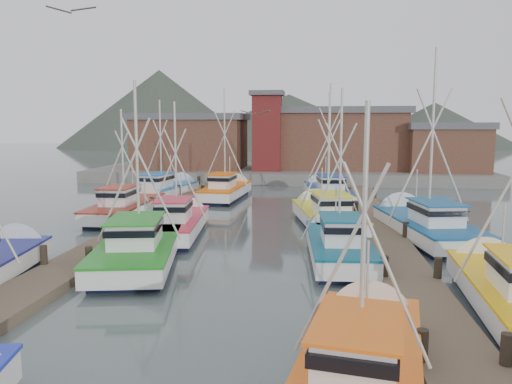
# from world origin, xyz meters

# --- Properties ---
(ground) EXTENTS (260.00, 260.00, 0.00)m
(ground) POSITION_xyz_m (0.00, 0.00, 0.00)
(ground) COLOR #465452
(ground) RESTS_ON ground
(dock_left) EXTENTS (2.30, 46.00, 1.50)m
(dock_left) POSITION_xyz_m (-7.00, 4.04, 0.21)
(dock_left) COLOR brown
(dock_left) RESTS_ON ground
(dock_right) EXTENTS (2.30, 46.00, 1.50)m
(dock_right) POSITION_xyz_m (7.00, 4.04, 0.21)
(dock_right) COLOR brown
(dock_right) RESTS_ON ground
(quay) EXTENTS (44.00, 16.00, 1.20)m
(quay) POSITION_xyz_m (0.00, 37.00, 0.60)
(quay) COLOR gray
(quay) RESTS_ON ground
(shed_left) EXTENTS (12.72, 8.48, 6.20)m
(shed_left) POSITION_xyz_m (-11.00, 35.00, 4.34)
(shed_left) COLOR brown
(shed_left) RESTS_ON quay
(shed_center) EXTENTS (14.84, 9.54, 6.90)m
(shed_center) POSITION_xyz_m (6.00, 37.00, 4.69)
(shed_center) COLOR brown
(shed_center) RESTS_ON quay
(shed_right) EXTENTS (8.48, 6.36, 5.20)m
(shed_right) POSITION_xyz_m (17.00, 34.00, 3.84)
(shed_right) COLOR brown
(shed_right) RESTS_ON quay
(lookout_tower) EXTENTS (3.60, 3.60, 8.50)m
(lookout_tower) POSITION_xyz_m (-2.00, 33.00, 5.55)
(lookout_tower) COLOR maroon
(lookout_tower) RESTS_ON quay
(distant_hills) EXTENTS (175.00, 140.00, 42.00)m
(distant_hills) POSITION_xyz_m (-12.76, 122.59, 0.00)
(distant_hills) COLOR #404A3E
(distant_hills) RESTS_ON ground
(boat_1) EXTENTS (3.98, 8.80, 7.42)m
(boat_1) POSITION_xyz_m (4.46, -9.83, 0.68)
(boat_1) COLOR black
(boat_1) RESTS_ON ground
(boat_4) EXTENTS (4.93, 10.53, 9.07)m
(boat_4) POSITION_xyz_m (-4.67, 0.73, 0.68)
(boat_4) COLOR black
(boat_4) RESTS_ON ground
(boat_5) EXTENTS (3.40, 8.55, 8.49)m
(boat_5) POSITION_xyz_m (4.35, 1.84, 0.68)
(boat_5) COLOR black
(boat_5) RESTS_ON ground
(boat_7) EXTENTS (3.84, 8.82, 9.56)m
(boat_7) POSITION_xyz_m (9.87, -3.91, 0.68)
(boat_7) COLOR black
(boat_7) RESTS_ON ground
(boat_8) EXTENTS (3.37, 8.60, 8.12)m
(boat_8) POSITION_xyz_m (-4.38, 5.94, 0.68)
(boat_8) COLOR black
(boat_8) RESTS_ON ground
(boat_9) EXTENTS (4.62, 9.72, 8.93)m
(boat_9) POSITION_xyz_m (3.90, 9.26, 0.68)
(boat_9) COLOR black
(boat_9) RESTS_ON ground
(boat_10) EXTENTS (3.41, 9.46, 8.02)m
(boat_10) POSITION_xyz_m (-9.29, 10.90, 0.68)
(boat_10) COLOR black
(boat_10) RESTS_ON ground
(boat_11) EXTENTS (4.82, 10.39, 11.11)m
(boat_11) POSITION_xyz_m (9.24, 6.97, 0.69)
(boat_11) COLOR black
(boat_11) RESTS_ON ground
(boat_12) EXTENTS (3.91, 9.05, 9.88)m
(boat_12) POSITION_xyz_m (-4.13, 20.07, 0.68)
(boat_12) COLOR black
(boat_12) RESTS_ON ground
(boat_13) EXTENTS (4.16, 9.85, 10.27)m
(boat_13) POSITION_xyz_m (4.27, 19.96, 0.69)
(boat_13) COLOR black
(boat_13) RESTS_ON ground
(boat_14) EXTENTS (4.34, 9.62, 8.99)m
(boat_14) POSITION_xyz_m (-9.28, 19.39, 0.68)
(boat_14) COLOR black
(boat_14) RESTS_ON ground
(gull_near) EXTENTS (1.52, 0.66, 0.24)m
(gull_near) POSITION_xyz_m (-4.22, -6.09, 9.71)
(gull_near) COLOR gray
(gull_near) RESTS_ON ground
(gull_far) EXTENTS (1.47, 0.65, 0.24)m
(gull_far) POSITION_xyz_m (0.47, 2.03, 6.77)
(gull_far) COLOR gray
(gull_far) RESTS_ON ground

